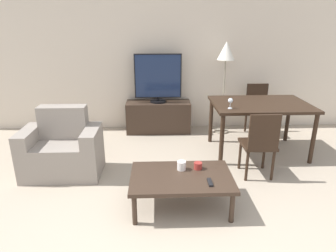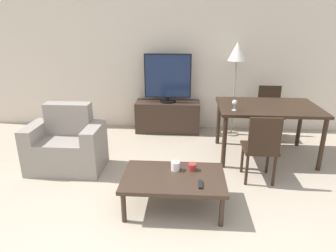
{
  "view_description": "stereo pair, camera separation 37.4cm",
  "coord_description": "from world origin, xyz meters",
  "px_view_note": "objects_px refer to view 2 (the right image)",
  "views": [
    {
      "loc": [
        -0.06,
        -1.71,
        1.89
      ],
      "look_at": [
        0.07,
        1.82,
        0.65
      ],
      "focal_mm": 32.0,
      "sensor_mm": 36.0,
      "label": 1
    },
    {
      "loc": [
        0.31,
        -1.7,
        1.89
      ],
      "look_at": [
        0.07,
        1.82,
        0.65
      ],
      "focal_mm": 32.0,
      "sensor_mm": 36.0,
      "label": 2
    }
  ],
  "objects_px": {
    "armchair": "(67,146)",
    "coffee_table": "(174,179)",
    "tv": "(168,78)",
    "cup_colored_far": "(175,166)",
    "dining_table": "(268,111)",
    "dining_chair_near": "(261,146)",
    "dining_chair_far": "(269,110)",
    "floor_lamp": "(237,57)",
    "cup_white_near": "(192,167)",
    "wine_glass_left": "(235,103)",
    "tv_stand": "(168,117)",
    "remote_primary": "(200,184)"
  },
  "relations": [
    {
      "from": "armchair",
      "to": "coffee_table",
      "type": "relative_size",
      "value": 0.91
    },
    {
      "from": "tv",
      "to": "cup_colored_far",
      "type": "relative_size",
      "value": 8.56
    },
    {
      "from": "dining_table",
      "to": "cup_colored_far",
      "type": "xyz_separation_m",
      "value": [
        -1.25,
        -1.25,
        -0.27
      ]
    },
    {
      "from": "dining_chair_near",
      "to": "tv",
      "type": "bearing_deg",
      "value": 125.58
    },
    {
      "from": "coffee_table",
      "to": "dining_table",
      "type": "bearing_deg",
      "value": 47.77
    },
    {
      "from": "coffee_table",
      "to": "dining_chair_far",
      "type": "relative_size",
      "value": 1.23
    },
    {
      "from": "floor_lamp",
      "to": "cup_white_near",
      "type": "bearing_deg",
      "value": -108.76
    },
    {
      "from": "wine_glass_left",
      "to": "tv_stand",
      "type": "bearing_deg",
      "value": 128.4
    },
    {
      "from": "cup_colored_far",
      "to": "floor_lamp",
      "type": "bearing_deg",
      "value": 67.05
    },
    {
      "from": "tv_stand",
      "to": "remote_primary",
      "type": "distance_m",
      "value": 2.55
    },
    {
      "from": "coffee_table",
      "to": "dining_table",
      "type": "xyz_separation_m",
      "value": [
        1.26,
        1.39,
        0.36
      ]
    },
    {
      "from": "tv",
      "to": "remote_primary",
      "type": "relative_size",
      "value": 5.54
    },
    {
      "from": "armchair",
      "to": "dining_chair_near",
      "type": "distance_m",
      "value": 2.5
    },
    {
      "from": "tv",
      "to": "wine_glass_left",
      "type": "relative_size",
      "value": 5.7
    },
    {
      "from": "tv_stand",
      "to": "dining_chair_near",
      "type": "relative_size",
      "value": 1.29
    },
    {
      "from": "dining_chair_near",
      "to": "cup_colored_far",
      "type": "bearing_deg",
      "value": -155.36
    },
    {
      "from": "armchair",
      "to": "cup_colored_far",
      "type": "bearing_deg",
      "value": -24.36
    },
    {
      "from": "remote_primary",
      "to": "cup_colored_far",
      "type": "distance_m",
      "value": 0.4
    },
    {
      "from": "tv_stand",
      "to": "wine_glass_left",
      "type": "relative_size",
      "value": 7.7
    },
    {
      "from": "dining_chair_far",
      "to": "floor_lamp",
      "type": "height_order",
      "value": "floor_lamp"
    },
    {
      "from": "tv_stand",
      "to": "tv",
      "type": "xyz_separation_m",
      "value": [
        -0.0,
        -0.0,
        0.69
      ]
    },
    {
      "from": "coffee_table",
      "to": "dining_table",
      "type": "relative_size",
      "value": 0.77
    },
    {
      "from": "armchair",
      "to": "tv",
      "type": "xyz_separation_m",
      "value": [
        1.24,
        1.53,
        0.65
      ]
    },
    {
      "from": "dining_table",
      "to": "cup_colored_far",
      "type": "height_order",
      "value": "dining_table"
    },
    {
      "from": "floor_lamp",
      "to": "remote_primary",
      "type": "xyz_separation_m",
      "value": [
        -0.64,
        -2.42,
        -0.96
      ]
    },
    {
      "from": "dining_chair_far",
      "to": "dining_chair_near",
      "type": "bearing_deg",
      "value": -107.1
    },
    {
      "from": "armchair",
      "to": "wine_glass_left",
      "type": "bearing_deg",
      "value": 7.87
    },
    {
      "from": "coffee_table",
      "to": "cup_white_near",
      "type": "height_order",
      "value": "cup_white_near"
    },
    {
      "from": "tv_stand",
      "to": "cup_colored_far",
      "type": "xyz_separation_m",
      "value": [
        0.23,
        -2.2,
        0.14
      ]
    },
    {
      "from": "armchair",
      "to": "dining_table",
      "type": "xyz_separation_m",
      "value": [
        2.73,
        0.58,
        0.37
      ]
    },
    {
      "from": "tv",
      "to": "armchair",
      "type": "bearing_deg",
      "value": -129.21
    },
    {
      "from": "coffee_table",
      "to": "dining_chair_far",
      "type": "distance_m",
      "value": 2.65
    },
    {
      "from": "coffee_table",
      "to": "dining_chair_far",
      "type": "xyz_separation_m",
      "value": [
        1.5,
        2.18,
        0.16
      ]
    },
    {
      "from": "remote_primary",
      "to": "dining_table",
      "type": "bearing_deg",
      "value": 57.48
    },
    {
      "from": "armchair",
      "to": "dining_chair_near",
      "type": "bearing_deg",
      "value": -4.79
    },
    {
      "from": "coffee_table",
      "to": "dining_chair_near",
      "type": "xyz_separation_m",
      "value": [
        1.02,
        0.6,
        0.16
      ]
    },
    {
      "from": "floor_lamp",
      "to": "dining_chair_far",
      "type": "bearing_deg",
      "value": -7.24
    },
    {
      "from": "cup_colored_far",
      "to": "tv_stand",
      "type": "bearing_deg",
      "value": 96.09
    },
    {
      "from": "cup_colored_far",
      "to": "dining_table",
      "type": "bearing_deg",
      "value": 45.05
    },
    {
      "from": "floor_lamp",
      "to": "remote_primary",
      "type": "bearing_deg",
      "value": -104.75
    },
    {
      "from": "dining_table",
      "to": "cup_white_near",
      "type": "distance_m",
      "value": 1.66
    },
    {
      "from": "dining_table",
      "to": "coffee_table",
      "type": "bearing_deg",
      "value": -132.23
    },
    {
      "from": "dining_chair_near",
      "to": "dining_table",
      "type": "bearing_deg",
      "value": 72.9
    },
    {
      "from": "floor_lamp",
      "to": "coffee_table",
      "type": "bearing_deg",
      "value": -111.94
    },
    {
      "from": "armchair",
      "to": "tv",
      "type": "relative_size",
      "value": 1.16
    },
    {
      "from": "tv",
      "to": "cup_white_near",
      "type": "distance_m",
      "value": 2.29
    },
    {
      "from": "tv_stand",
      "to": "dining_chair_near",
      "type": "distance_m",
      "value": 2.14
    },
    {
      "from": "dining_chair_near",
      "to": "tv_stand",
      "type": "bearing_deg",
      "value": 125.54
    },
    {
      "from": "dining_table",
      "to": "remote_primary",
      "type": "bearing_deg",
      "value": -122.52
    },
    {
      "from": "tv",
      "to": "remote_primary",
      "type": "height_order",
      "value": "tv"
    }
  ]
}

